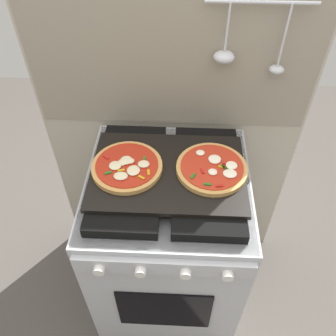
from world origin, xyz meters
name	(u,v)px	position (x,y,z in m)	size (l,w,h in m)	color
ground_plane	(168,288)	(0.00, 0.00, 0.00)	(4.00, 4.00, 0.00)	#4C4742
kitchen_backsplash	(172,136)	(0.00, 0.33, 0.79)	(1.10, 0.09, 1.55)	#B2A893
stove	(168,243)	(0.00, 0.00, 0.45)	(0.60, 0.64, 0.90)	#B7BABF
baking_tray	(168,172)	(0.00, 0.00, 0.91)	(0.54, 0.38, 0.02)	black
pizza_left	(127,166)	(-0.14, 0.00, 0.93)	(0.25, 0.25, 0.03)	tan
pizza_right	(212,168)	(0.15, 0.01, 0.93)	(0.25, 0.25, 0.03)	tan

